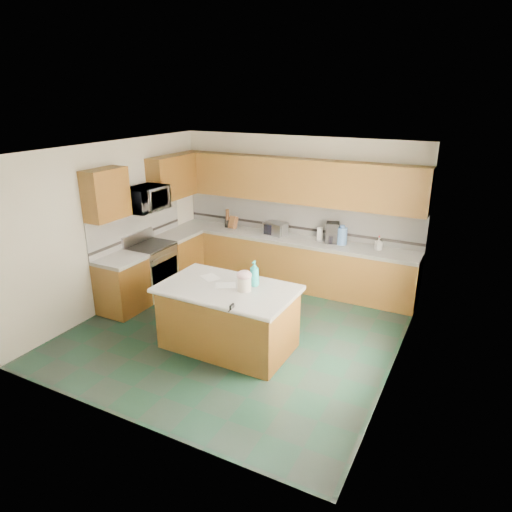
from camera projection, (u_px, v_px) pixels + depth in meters
The scene contains 52 objects.
floor at pixel (237, 331), 6.93m from camera, with size 4.60×4.60×0.00m, color black.
ceiling at pixel (234, 150), 6.01m from camera, with size 4.60×4.60×0.00m, color white.
wall_back at pixel (297, 211), 8.41m from camera, with size 4.60×0.04×2.70m, color silver.
wall_front at pixel (120, 313), 4.53m from camera, with size 4.60×0.04×2.70m, color silver.
wall_left at pixel (112, 226), 7.46m from camera, with size 0.04×4.60×2.70m, color silver.
wall_right at pixel (403, 275), 5.47m from camera, with size 0.04×4.60×2.70m, color silver.
back_base_cab at pixel (289, 263), 8.45m from camera, with size 4.60×0.60×0.86m, color #3C2209.
back_countertop at pixel (290, 239), 8.30m from camera, with size 4.60×0.64×0.06m, color white.
back_upper_cab at pixel (295, 181), 8.05m from camera, with size 4.60×0.33×0.78m, color #3C2209.
back_backsplash at pixel (297, 217), 8.42m from camera, with size 4.60×0.02×0.63m, color silver.
back_accent_band at pixel (296, 227), 8.48m from camera, with size 4.60×0.01×0.05m, color black.
left_base_cab_rear at pixel (179, 258), 8.72m from camera, with size 0.60×0.82×0.86m, color #3C2209.
left_counter_rear at pixel (177, 235), 8.56m from camera, with size 0.64×0.82×0.06m, color white.
left_base_cab_front at pixel (122, 286), 7.44m from camera, with size 0.60×0.72×0.86m, color #3C2209.
left_counter_front at pixel (120, 260), 7.28m from camera, with size 0.64×0.72×0.06m, color white.
left_backsplash at pixel (137, 225), 7.95m from camera, with size 0.02×2.30×0.63m, color silver.
left_accent_band at pixel (138, 235), 8.01m from camera, with size 0.01×2.30×0.05m, color black.
left_upper_cab_rear at pixel (172, 177), 8.38m from camera, with size 0.33×1.09×0.78m, color #3C2209.
left_upper_cab_front at pixel (106, 194), 6.98m from camera, with size 0.33×0.72×0.78m, color #3C2209.
range_body at pixel (152, 271), 8.05m from camera, with size 0.60×0.76×0.88m, color #B7B7BC.
range_oven_door at pixel (165, 276), 7.94m from camera, with size 0.02×0.68×0.55m, color black.
range_cooktop at pixel (150, 246), 7.90m from camera, with size 0.62×0.78×0.04m, color black.
range_handle at pixel (165, 255), 7.80m from camera, with size 0.02×0.02×0.66m, color #B7B7BC.
range_backguard at pixel (137, 237), 7.97m from camera, with size 0.06×0.76×0.18m, color #B7B7BC.
microwave at pixel (146, 199), 7.61m from camera, with size 0.73×0.50×0.41m, color #B7B7BC.
island_base at pixel (228, 319), 6.36m from camera, with size 1.75×1.00×0.86m, color #3C2209.
island_top at pixel (228, 289), 6.21m from camera, with size 1.85×1.10×0.06m, color white.
island_bullnose at pixel (205, 305), 5.75m from camera, with size 0.06×0.06×1.85m, color white.
treat_jar at pixel (244, 284), 6.05m from camera, with size 0.18×0.18×0.19m, color silver.
treat_jar_lid at pixel (244, 275), 6.01m from camera, with size 0.20×0.20×0.13m, color beige.
treat_jar_knob at pixel (244, 272), 6.00m from camera, with size 0.02×0.02×0.07m, color tan.
treat_jar_knob_end_l at pixel (242, 272), 6.01m from camera, with size 0.03×0.03×0.03m, color tan.
treat_jar_knob_end_r at pixel (246, 272), 5.98m from camera, with size 0.03×0.03×0.03m, color tan.
soap_bottle_island at pixel (254, 273), 6.18m from camera, with size 0.14×0.14×0.36m, color #22B1B7.
paper_sheet_a at pixel (226, 285), 6.25m from camera, with size 0.28×0.21×0.00m, color white.
paper_sheet_b at pixel (210, 277), 6.52m from camera, with size 0.27×0.21×0.00m, color white.
clamp_body at pixel (232, 307), 5.59m from camera, with size 0.03×0.09×0.08m, color black.
clamp_handle at pixel (230, 311), 5.55m from camera, with size 0.01×0.01×0.06m, color black.
knife_block at pixel (233, 222), 8.81m from camera, with size 0.13×0.11×0.24m, color #472814.
utensil_crock at pixel (228, 223), 8.91m from camera, with size 0.12×0.12×0.14m, color black.
utensil_bundle at pixel (227, 214), 8.85m from camera, with size 0.07×0.07×0.21m, color #472814.
toaster_oven at pixel (275, 229), 8.43m from camera, with size 0.40×0.27×0.23m, color #B7B7BC.
toaster_oven_door at pixel (272, 230), 8.32m from camera, with size 0.36×0.01×0.19m, color black.
paper_towel at pixel (320, 234), 8.10m from camera, with size 0.10×0.10×0.23m, color white.
paper_towel_base at pixel (320, 240), 8.14m from camera, with size 0.15×0.15×0.01m, color #B7B7BC.
water_jug at pixel (342, 236), 7.88m from camera, with size 0.18×0.18×0.30m, color #5483CF.
water_jug_neck at pixel (343, 226), 7.82m from camera, with size 0.09×0.09×0.04m, color #5483CF.
coffee_maker at pixel (332, 233), 7.96m from camera, with size 0.21×0.23×0.36m, color black.
coffee_carafe at pixel (331, 239), 7.96m from camera, with size 0.15×0.15×0.15m, color black.
soap_bottle_back at pixel (379, 244), 7.61m from camera, with size 0.10×0.10×0.22m, color white.
soap_back_cap at pixel (379, 237), 7.57m from camera, with size 0.02×0.02×0.03m, color red.
window_light_proxy at pixel (399, 268), 5.27m from camera, with size 0.02×1.40×1.10m, color white.
Camera 1 is at (3.06, -5.32, 3.43)m, focal length 32.00 mm.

